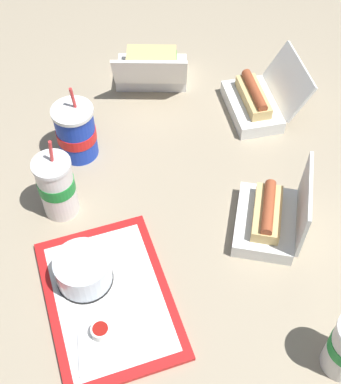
{
  "coord_description": "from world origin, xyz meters",
  "views": [
    {
      "loc": [
        -0.8,
        0.14,
        1.05
      ],
      "look_at": [
        -0.02,
        0.0,
        0.05
      ],
      "focal_mm": 50.0,
      "sensor_mm": 36.0,
      "label": 1
    }
  ],
  "objects_px": {
    "food_tray": "(109,298)",
    "plastic_fork": "(81,350)",
    "cake_container": "(83,271)",
    "clamshell_hotdog_center": "(270,218)",
    "soda_cup_front": "(57,186)",
    "clamshell_hotdog_front": "(257,101)",
    "ketchup_cup": "(101,331)",
    "soda_cup_corner": "(76,132)",
    "clamshell_sandwich_right": "(152,69)"
  },
  "relations": [
    {
      "from": "clamshell_hotdog_center",
      "to": "soda_cup_corner",
      "type": "xyz_separation_m",
      "value": [
        0.32,
        0.42,
        0.03
      ]
    },
    {
      "from": "cake_container",
      "to": "plastic_fork",
      "type": "height_order",
      "value": "cake_container"
    },
    {
      "from": "ketchup_cup",
      "to": "soda_cup_corner",
      "type": "relative_size",
      "value": 0.19
    },
    {
      "from": "cake_container",
      "to": "clamshell_hotdog_front",
      "type": "relative_size",
      "value": 0.58
    },
    {
      "from": "cake_container",
      "to": "ketchup_cup",
      "type": "height_order",
      "value": "cake_container"
    },
    {
      "from": "cake_container",
      "to": "soda_cup_corner",
      "type": "bearing_deg",
      "value": -2.13
    },
    {
      "from": "plastic_fork",
      "to": "soda_cup_corner",
      "type": "bearing_deg",
      "value": -2.16
    },
    {
      "from": "cake_container",
      "to": "clamshell_hotdog_front",
      "type": "height_order",
      "value": "clamshell_hotdog_front"
    },
    {
      "from": "cake_container",
      "to": "clamshell_sandwich_right",
      "type": "xyz_separation_m",
      "value": [
        0.65,
        -0.25,
        -0.01
      ]
    },
    {
      "from": "clamshell_sandwich_right",
      "to": "cake_container",
      "type": "bearing_deg",
      "value": 159.04
    },
    {
      "from": "soda_cup_front",
      "to": "clamshell_hotdog_front",
      "type": "bearing_deg",
      "value": -65.76
    },
    {
      "from": "ketchup_cup",
      "to": "plastic_fork",
      "type": "xyz_separation_m",
      "value": [
        -0.03,
        0.04,
        -0.01
      ]
    },
    {
      "from": "clamshell_sandwich_right",
      "to": "ketchup_cup",
      "type": "bearing_deg",
      "value": 163.81
    },
    {
      "from": "ketchup_cup",
      "to": "soda_cup_front",
      "type": "relative_size",
      "value": 0.18
    },
    {
      "from": "ketchup_cup",
      "to": "cake_container",
      "type": "bearing_deg",
      "value": 9.42
    },
    {
      "from": "soda_cup_front",
      "to": "clamshell_sandwich_right",
      "type": "bearing_deg",
      "value": -33.56
    },
    {
      "from": "cake_container",
      "to": "soda_cup_corner",
      "type": "relative_size",
      "value": 0.58
    },
    {
      "from": "clamshell_hotdog_center",
      "to": "clamshell_hotdog_front",
      "type": "xyz_separation_m",
      "value": [
        0.4,
        -0.08,
        -0.0
      ]
    },
    {
      "from": "food_tray",
      "to": "soda_cup_front",
      "type": "bearing_deg",
      "value": 18.04
    },
    {
      "from": "soda_cup_corner",
      "to": "plastic_fork",
      "type": "bearing_deg",
      "value": 176.34
    },
    {
      "from": "cake_container",
      "to": "clamshell_sandwich_right",
      "type": "height_order",
      "value": "clamshell_sandwich_right"
    },
    {
      "from": "food_tray",
      "to": "plastic_fork",
      "type": "distance_m",
      "value": 0.13
    },
    {
      "from": "plastic_fork",
      "to": "clamshell_sandwich_right",
      "type": "xyz_separation_m",
      "value": [
        0.81,
        -0.27,
        0.03
      ]
    },
    {
      "from": "clamshell_hotdog_center",
      "to": "soda_cup_front",
      "type": "height_order",
      "value": "soda_cup_front"
    },
    {
      "from": "food_tray",
      "to": "clamshell_hotdog_front",
      "type": "distance_m",
      "value": 0.7
    },
    {
      "from": "clamshell_hotdog_front",
      "to": "soda_cup_front",
      "type": "relative_size",
      "value": 0.93
    },
    {
      "from": "ketchup_cup",
      "to": "clamshell_sandwich_right",
      "type": "height_order",
      "value": "clamshell_sandwich_right"
    },
    {
      "from": "food_tray",
      "to": "ketchup_cup",
      "type": "height_order",
      "value": "ketchup_cup"
    },
    {
      "from": "clamshell_hotdog_front",
      "to": "clamshell_sandwich_right",
      "type": "distance_m",
      "value": 0.33
    },
    {
      "from": "clamshell_sandwich_right",
      "to": "food_tray",
      "type": "bearing_deg",
      "value": 163.83
    },
    {
      "from": "ketchup_cup",
      "to": "food_tray",
      "type": "bearing_deg",
      "value": -16.41
    },
    {
      "from": "plastic_fork",
      "to": "clamshell_hotdog_front",
      "type": "height_order",
      "value": "clamshell_hotdog_front"
    },
    {
      "from": "ketchup_cup",
      "to": "plastic_fork",
      "type": "height_order",
      "value": "ketchup_cup"
    },
    {
      "from": "food_tray",
      "to": "ketchup_cup",
      "type": "bearing_deg",
      "value": 163.59
    },
    {
      "from": "clamshell_hotdog_front",
      "to": "soda_cup_front",
      "type": "bearing_deg",
      "value": 114.24
    },
    {
      "from": "plastic_fork",
      "to": "ketchup_cup",
      "type": "bearing_deg",
      "value": -54.69
    },
    {
      "from": "ketchup_cup",
      "to": "soda_cup_front",
      "type": "height_order",
      "value": "soda_cup_front"
    },
    {
      "from": "plastic_fork",
      "to": "clamshell_hotdog_front",
      "type": "bearing_deg",
      "value": -39.2
    },
    {
      "from": "clamshell_hotdog_front",
      "to": "clamshell_sandwich_right",
      "type": "bearing_deg",
      "value": 55.21
    },
    {
      "from": "clamshell_sandwich_right",
      "to": "soda_cup_corner",
      "type": "bearing_deg",
      "value": 137.63
    },
    {
      "from": "cake_container",
      "to": "soda_cup_front",
      "type": "height_order",
      "value": "soda_cup_front"
    },
    {
      "from": "clamshell_hotdog_front",
      "to": "clamshell_sandwich_right",
      "type": "relative_size",
      "value": 0.89
    },
    {
      "from": "ketchup_cup",
      "to": "clamshell_hotdog_front",
      "type": "relative_size",
      "value": 0.19
    },
    {
      "from": "clamshell_hotdog_front",
      "to": "food_tray",
      "type": "bearing_deg",
      "value": 137.61
    },
    {
      "from": "cake_container",
      "to": "clamshell_hotdog_center",
      "type": "xyz_separation_m",
      "value": [
        0.07,
        -0.44,
        -0.01
      ]
    },
    {
      "from": "plastic_fork",
      "to": "soda_cup_front",
      "type": "bearing_deg",
      "value": 4.56
    },
    {
      "from": "ketchup_cup",
      "to": "clamshell_hotdog_center",
      "type": "relative_size",
      "value": 0.17
    },
    {
      "from": "clamshell_hotdog_center",
      "to": "clamshell_hotdog_front",
      "type": "bearing_deg",
      "value": -11.52
    },
    {
      "from": "food_tray",
      "to": "soda_cup_front",
      "type": "xyz_separation_m",
      "value": [
        0.27,
        0.09,
        0.08
      ]
    },
    {
      "from": "clamshell_hotdog_front",
      "to": "soda_cup_corner",
      "type": "bearing_deg",
      "value": 98.05
    }
  ]
}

